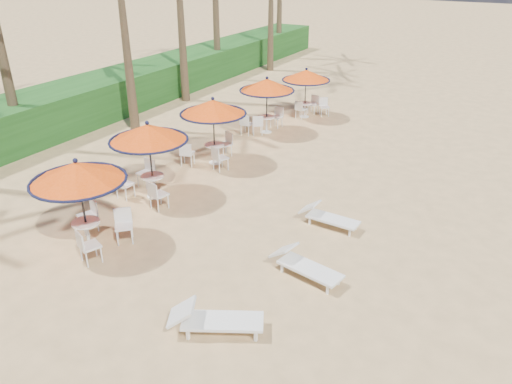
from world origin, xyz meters
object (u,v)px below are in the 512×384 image
(station_1, at_px, (147,142))
(lounger_near, at_px, (213,319))
(lounger_far, at_px, (327,216))
(lounger_mid, at_px, (303,264))
(station_0, at_px, (81,183))
(station_2, at_px, (213,115))
(station_3, at_px, (266,92))
(station_4, at_px, (307,81))

(station_1, bearing_deg, lounger_near, -39.69)
(station_1, height_order, lounger_far, station_1)
(lounger_near, xyz_separation_m, lounger_mid, (0.84, 2.81, -0.01))
(station_0, relative_size, station_2, 1.01)
(station_2, xyz_separation_m, station_3, (0.02, 4.10, -0.05))
(station_2, height_order, lounger_far, station_2)
(station_2, xyz_separation_m, lounger_near, (5.15, -7.85, -1.55))
(station_0, distance_m, lounger_far, 6.92)
(station_3, bearing_deg, station_2, -90.32)
(station_3, xyz_separation_m, station_4, (0.64, 2.98, -0.08))
(station_3, relative_size, lounger_near, 1.21)
(station_0, bearing_deg, station_1, 98.83)
(station_3, distance_m, lounger_far, 8.67)
(station_2, distance_m, lounger_far, 6.25)
(station_1, relative_size, station_4, 1.09)
(station_2, bearing_deg, station_1, -93.20)
(station_4, xyz_separation_m, lounger_far, (4.90, -9.48, -1.45))
(lounger_far, bearing_deg, station_0, -137.93)
(station_3, bearing_deg, station_0, -88.49)
(station_3, xyz_separation_m, lounger_near, (5.13, -11.95, -1.49))
(station_1, bearing_deg, station_2, 86.80)
(station_2, relative_size, lounger_far, 1.41)
(station_0, height_order, lounger_far, station_0)
(station_3, relative_size, lounger_mid, 1.25)
(station_1, distance_m, lounger_near, 7.12)
(station_3, height_order, lounger_mid, station_3)
(station_2, bearing_deg, lounger_near, -56.73)
(station_4, height_order, lounger_near, station_4)
(station_3, height_order, station_4, station_3)
(station_0, distance_m, lounger_mid, 6.10)
(station_3, distance_m, station_4, 3.05)
(station_0, bearing_deg, lounger_mid, 15.46)
(lounger_near, relative_size, lounger_mid, 1.03)
(station_4, distance_m, lounger_far, 10.76)
(lounger_near, bearing_deg, lounger_far, 58.51)
(lounger_mid, bearing_deg, station_4, 125.08)
(station_1, distance_m, lounger_mid, 6.58)
(station_3, relative_size, station_4, 1.05)
(station_1, height_order, lounger_near, station_1)
(station_1, distance_m, station_4, 10.54)
(station_3, distance_m, lounger_near, 13.09)
(station_1, distance_m, lounger_far, 6.06)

